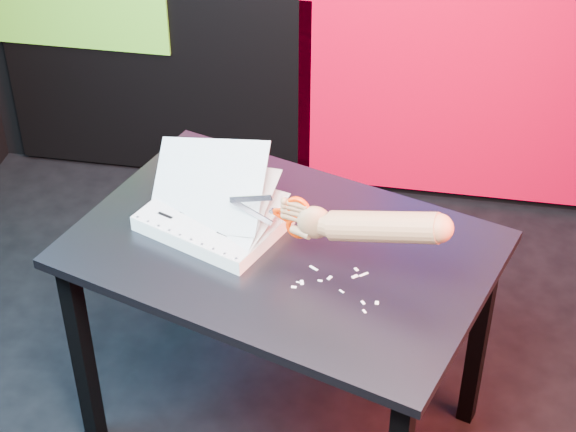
# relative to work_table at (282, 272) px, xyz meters

# --- Properties ---
(room) EXTENTS (3.01, 3.01, 2.71)m
(room) POSITION_rel_work_table_xyz_m (-0.02, -0.14, 0.70)
(room) COLOR black
(room) RESTS_ON ground
(work_table) EXTENTS (1.32, 1.08, 0.75)m
(work_table) POSITION_rel_work_table_xyz_m (0.00, 0.00, 0.00)
(work_table) COLOR black
(work_table) RESTS_ON ground
(printout_stack) EXTENTS (0.45, 0.40, 0.29)m
(printout_stack) POSITION_rel_work_table_xyz_m (-0.21, 0.05, 0.12)
(printout_stack) COLOR beige
(printout_stack) RESTS_ON work_table
(scissors) EXTENTS (0.23, 0.07, 0.13)m
(scissors) POSITION_rel_work_table_xyz_m (0.04, -0.05, 0.24)
(scissors) COLOR silver
(scissors) RESTS_ON printout_stack
(hand_forearm) EXTENTS (0.44, 0.15, 0.17)m
(hand_forearm) POSITION_rel_work_table_xyz_m (0.25, -0.11, 0.28)
(hand_forearm) COLOR brown
(hand_forearm) RESTS_ON work_table
(paper_clippings) EXTENTS (0.23, 0.18, 0.00)m
(paper_clippings) POSITION_rel_work_table_xyz_m (0.17, -0.13, 0.10)
(paper_clippings) COLOR silver
(paper_clippings) RESTS_ON work_table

